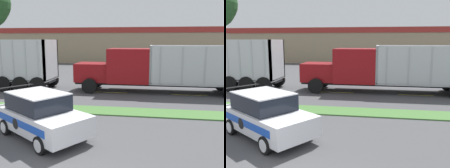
# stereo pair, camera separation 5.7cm
# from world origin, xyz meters

# --- Properties ---
(grass_verge) EXTENTS (120.00, 1.50, 0.06)m
(grass_verge) POSITION_xyz_m (0.00, 7.57, 0.03)
(grass_verge) COLOR #477538
(grass_verge) RESTS_ON ground_plane
(centre_line_3) EXTENTS (2.40, 0.14, 0.01)m
(centre_line_3) POSITION_xyz_m (-5.72, 12.31, 0.00)
(centre_line_3) COLOR yellow
(centre_line_3) RESTS_ON ground_plane
(centre_line_4) EXTENTS (2.40, 0.14, 0.01)m
(centre_line_4) POSITION_xyz_m (-0.32, 12.31, 0.00)
(centre_line_4) COLOR yellow
(centre_line_4) RESTS_ON ground_plane
(centre_line_5) EXTENTS (2.40, 0.14, 0.01)m
(centre_line_5) POSITION_xyz_m (5.08, 12.31, 0.00)
(centre_line_5) COLOR yellow
(centre_line_5) RESTS_ON ground_plane
(dump_truck_mid) EXTENTS (12.35, 2.82, 3.29)m
(dump_truck_mid) POSITION_xyz_m (2.12, 13.00, 1.59)
(dump_truck_mid) COLOR black
(dump_truck_mid) RESTS_ON ground_plane
(rally_car) EXTENTS (4.37, 3.77, 1.73)m
(rally_car) POSITION_xyz_m (-1.57, 3.84, 0.86)
(rally_car) COLOR white
(rally_car) RESTS_ON ground_plane
(store_building_backdrop) EXTENTS (41.75, 12.10, 5.63)m
(store_building_backdrop) POSITION_xyz_m (-4.37, 39.91, 2.82)
(store_building_backdrop) COLOR #9E896B
(store_building_backdrop) RESTS_ON ground_plane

